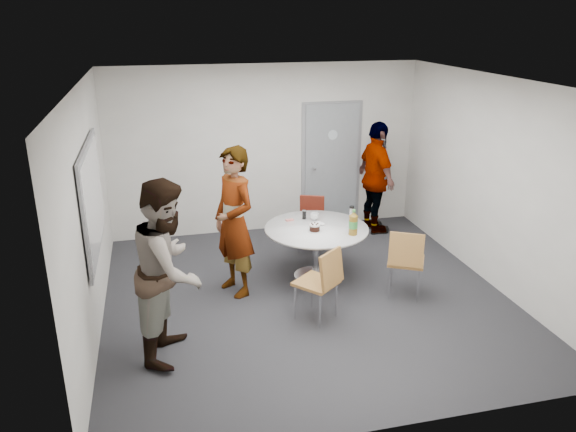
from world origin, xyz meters
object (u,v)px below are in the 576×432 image
object	(u,v)px
door	(331,165)
person_main	(234,222)
chair_near_left	(323,278)
chair_near_right	(406,257)
chair_far	(311,217)
person_left	(169,269)
table	(319,234)
person_right	(376,178)
whiteboard	(93,199)

from	to	relation	value
door	person_main	world-z (taller)	door
chair_near_left	chair_near_right	size ratio (longest dim) A/B	0.98
chair_far	person_left	world-z (taller)	person_left
table	person_right	size ratio (longest dim) A/B	0.76
chair_far	person_right	distance (m)	1.34
whiteboard	chair_near_right	distance (m)	3.80
chair_near_right	person_main	distance (m)	2.18
door	table	xyz separation A→B (m)	(-0.79, -1.96, -0.40)
table	person_right	distance (m)	2.01
door	chair_far	xyz separation A→B (m)	(-0.61, -0.96, -0.53)
table	chair_near_left	xyz separation A→B (m)	(-0.28, -1.12, -0.08)
person_left	whiteboard	bearing A→B (deg)	53.82
door	person_right	world-z (taller)	door
person_right	chair_far	bearing A→B (deg)	104.94
table	person_main	xyz separation A→B (m)	(-1.15, -0.16, 0.33)
chair_far	person_main	xyz separation A→B (m)	(-1.33, -1.15, 0.46)
door	person_left	bearing A→B (deg)	-130.09
door	person_left	world-z (taller)	door
chair_near_right	person_left	distance (m)	2.96
whiteboard	person_main	world-z (taller)	whiteboard
chair_near_right	chair_far	world-z (taller)	chair_near_right
whiteboard	person_left	distance (m)	1.38
whiteboard	person_main	xyz separation A→B (m)	(1.62, 0.17, -0.49)
whiteboard	chair_far	xyz separation A→B (m)	(2.95, 1.32, -0.95)
chair_near_left	person_right	xyz separation A→B (m)	(1.67, 2.55, 0.36)
table	chair_near_right	size ratio (longest dim) A/B	1.51
whiteboard	door	bearing A→B (deg)	32.66
person_left	person_right	distance (m)	4.39
door	chair_near_right	bearing A→B (deg)	-88.03
person_main	door	bearing A→B (deg)	112.60
whiteboard	chair_far	bearing A→B (deg)	24.08
whiteboard	chair_far	world-z (taller)	whiteboard
whiteboard	chair_far	distance (m)	3.37
door	chair_far	size ratio (longest dim) A/B	2.58
person_left	person_right	xyz separation A→B (m)	(3.39, 2.79, -0.05)
door	person_left	xyz separation A→B (m)	(-2.79, -3.32, -0.07)
door	whiteboard	size ratio (longest dim) A/B	1.12
table	chair_near_right	distance (m)	1.22
person_left	table	bearing A→B (deg)	-38.59
chair_near_right	chair_far	bearing A→B (deg)	139.48
door	chair_near_right	world-z (taller)	door
table	person_left	world-z (taller)	person_left
person_right	whiteboard	bearing A→B (deg)	108.08
person_right	person_main	bearing A→B (deg)	117.20
door	person_main	distance (m)	2.87
table	person_main	bearing A→B (deg)	-172.31
door	person_main	xyz separation A→B (m)	(-1.94, -2.12, -0.06)
person_left	chair_near_right	bearing A→B (deg)	-62.41
table	chair_far	size ratio (longest dim) A/B	1.69
door	whiteboard	bearing A→B (deg)	-147.34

